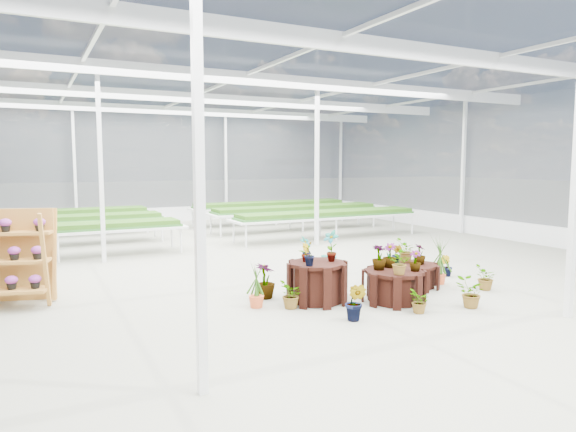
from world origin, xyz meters
name	(u,v)px	position (x,y,z in m)	size (l,w,h in m)	color
ground_plane	(287,284)	(0.00, 0.00, 0.00)	(24.00, 24.00, 0.00)	gray
greenhouse_shell	(286,172)	(0.00, 0.00, 2.25)	(18.00, 24.00, 4.50)	white
steel_frame	(286,172)	(0.00, 0.00, 2.25)	(18.00, 24.00, 4.50)	silver
nursery_benches	(188,225)	(0.00, 7.20, 0.42)	(16.00, 7.00, 0.84)	silver
plinth_tall	(317,282)	(-0.12, -1.44, 0.36)	(1.04, 1.04, 0.71)	black
plinth_mid	(394,286)	(1.08, -2.04, 0.28)	(1.07, 1.07, 0.57)	black
plinth_low	(412,276)	(2.08, -1.34, 0.23)	(1.03, 1.03, 0.46)	black
shelf_rack	(4,259)	(-5.00, 0.74, 0.82)	(1.55, 0.82, 1.64)	#A36B2A
nursery_plants	(377,272)	(1.04, -1.62, 0.47)	(4.96, 3.14, 1.26)	#244A11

